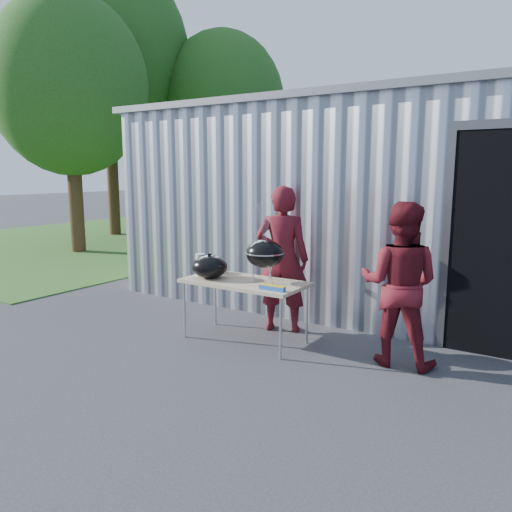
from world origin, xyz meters
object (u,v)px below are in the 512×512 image
Objects in this scene: person_cook at (282,259)px; person_bystander at (399,284)px; folding_table at (245,284)px; kettle_grill at (265,247)px.

person_bystander is at bearing 147.92° from person_cook.
folding_table is 0.86× the size of person_bystander.
person_bystander is (1.56, 0.19, -0.29)m from kettle_grill.
folding_table is 0.52m from kettle_grill.
kettle_grill is at bearing 1.46° from person_bystander.
folding_table is 1.83m from person_bystander.
person_cook is (-0.06, 0.53, -0.22)m from kettle_grill.
folding_table is at bearing 53.05° from person_cook.
person_cook is at bearing 96.34° from kettle_grill.
person_bystander reaches higher than kettle_grill.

